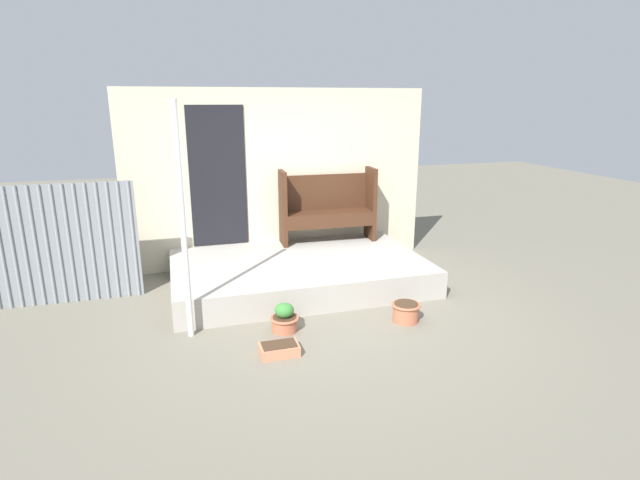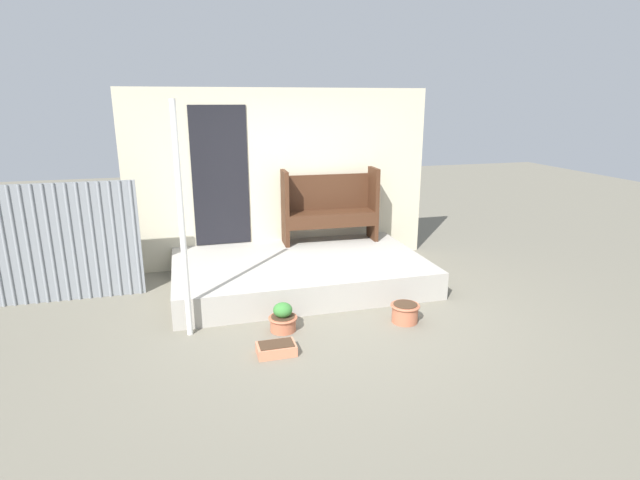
% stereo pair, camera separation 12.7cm
% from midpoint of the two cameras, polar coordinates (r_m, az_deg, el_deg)
% --- Properties ---
extents(ground_plane, '(24.00, 24.00, 0.00)m').
position_cam_midpoint_polar(ground_plane, '(5.93, 1.05, -8.48)').
color(ground_plane, '#706B5B').
extents(porch_slab, '(3.33, 2.08, 0.36)m').
position_cam_midpoint_polar(porch_slab, '(6.79, -1.81, -3.67)').
color(porch_slab, '#A8A399').
rests_on(porch_slab, ground_plane).
extents(house_wall, '(4.53, 0.08, 2.60)m').
position_cam_midpoint_polar(house_wall, '(7.52, -4.13, 7.07)').
color(house_wall, beige).
rests_on(house_wall, ground_plane).
extents(fence_corrugated, '(3.05, 0.05, 1.49)m').
position_cam_midpoint_polar(fence_corrugated, '(6.98, -31.86, -0.70)').
color(fence_corrugated, gray).
rests_on(fence_corrugated, ground_plane).
extents(support_post, '(0.06, 0.06, 2.44)m').
position_cam_midpoint_polar(support_post, '(5.21, -14.85, 1.78)').
color(support_post, white).
rests_on(support_post, ground_plane).
extents(bench, '(1.43, 0.45, 1.10)m').
position_cam_midpoint_polar(bench, '(7.49, 1.57, 4.06)').
color(bench, '#422616').
rests_on(bench, porch_slab).
extents(flower_pot_left, '(0.32, 0.32, 0.32)m').
position_cam_midpoint_polar(flower_pot_left, '(5.50, -3.59, -8.95)').
color(flower_pot_left, '#B76647').
rests_on(flower_pot_left, ground_plane).
extents(flower_pot_middle, '(0.33, 0.33, 0.22)m').
position_cam_midpoint_polar(flower_pot_middle, '(5.79, 10.31, -8.10)').
color(flower_pot_middle, '#B76647').
rests_on(flower_pot_middle, ground_plane).
extents(planter_box_rect, '(0.38, 0.24, 0.11)m').
position_cam_midpoint_polar(planter_box_rect, '(5.07, -4.28, -12.30)').
color(planter_box_rect, tan).
rests_on(planter_box_rect, ground_plane).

